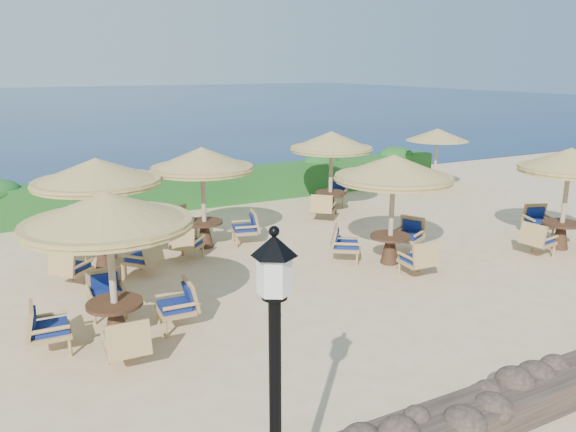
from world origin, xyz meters
The scene contains 12 objects.
ground centered at (0.00, 0.00, 0.00)m, with size 120.00×120.00×0.00m, color beige.
sea centered at (0.00, 70.00, 0.00)m, with size 160.00×160.00×0.00m, color #0A1C45.
hedge centered at (0.00, 7.20, 0.60)m, with size 18.00×0.90×1.20m, color #184B1B.
stone_wall centered at (0.00, -6.20, 0.22)m, with size 15.00×0.65×0.44m, color brown.
lamp_post centered at (-4.80, -6.80, 1.55)m, with size 0.44×0.44×3.31m.
extra_parasol centered at (7.80, 5.20, 2.17)m, with size 2.30×2.30×2.41m.
cafe_set_0 centered at (-5.24, -1.42, 1.84)m, with size 2.85×2.85×2.65m.
cafe_set_1 centered at (1.41, -0.43, 1.91)m, with size 2.80×2.81×2.65m.
cafe_set_2 centered at (6.07, -1.57, 1.84)m, with size 2.70×2.74×2.65m.
cafe_set_3 centered at (-4.81, 2.26, 1.84)m, with size 2.88×2.88×2.65m.
cafe_set_4 centered at (-2.14, 2.83, 1.87)m, with size 2.76×2.76×2.65m.
cafe_set_5 centered at (2.66, 4.33, 1.98)m, with size 2.63×2.63×2.65m.
Camera 1 is at (-6.71, -10.72, 4.64)m, focal length 35.00 mm.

